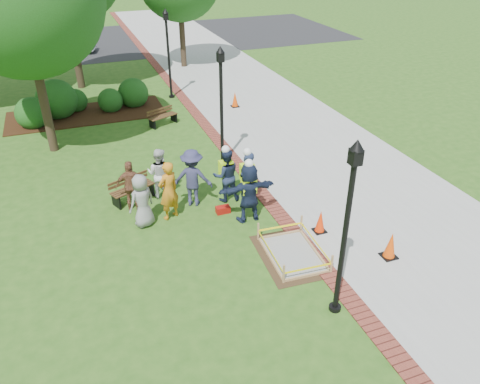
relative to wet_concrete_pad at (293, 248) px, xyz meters
name	(u,v)px	position (x,y,z in m)	size (l,w,h in m)	color
ground	(238,247)	(-1.23, 0.85, -0.23)	(100.00, 100.00, 0.00)	#285116
sidewalk	(263,107)	(3.77, 10.85, -0.22)	(6.00, 60.00, 0.02)	#9E9E99
brick_edging	(198,116)	(0.52, 10.85, -0.22)	(0.50, 60.00, 0.03)	maroon
mulch_bed	(87,114)	(-4.23, 12.85, -0.21)	(7.00, 3.00, 0.05)	#381E0F
parking_lot	(111,42)	(-1.23, 27.85, -0.23)	(36.00, 12.00, 0.01)	black
wet_concrete_pad	(293,248)	(0.00, 0.00, 0.00)	(1.84, 2.40, 0.55)	#47331E
bench_near	(133,193)	(-3.49, 4.39, 0.01)	(1.48, 0.96, 0.76)	#4E331B
bench_far	(163,120)	(-1.19, 10.34, -0.01)	(1.38, 0.91, 0.71)	#523D1C
cone_front	(391,246)	(2.35, -0.97, 0.14)	(0.40, 0.40, 0.78)	black
cone_back	(320,222)	(1.21, 0.72, 0.10)	(0.35, 0.35, 0.70)	black
cone_far	(235,100)	(2.54, 11.38, 0.12)	(0.37, 0.37, 0.74)	black
toolbox	(223,210)	(-1.06, 2.66, -0.13)	(0.43, 0.24, 0.21)	#98110B
lamp_near	(347,219)	(0.02, -2.15, 2.25)	(0.28, 0.28, 4.26)	black
lamp_mid	(221,99)	(0.02, 5.85, 2.25)	(0.28, 0.28, 4.26)	black
lamp_far	(168,48)	(0.02, 13.85, 2.25)	(0.28, 0.28, 4.26)	black
shrub_a	(35,126)	(-6.48, 12.14, -0.23)	(1.40, 1.40, 1.40)	#1C4313
shrub_b	(60,116)	(-5.41, 13.08, -0.23)	(1.83, 1.83, 1.83)	#1C4313
shrub_c	(112,111)	(-3.09, 12.95, -0.23)	(1.15, 1.15, 1.15)	#1C4313
shrub_d	(135,105)	(-1.95, 13.31, -0.23)	(1.44, 1.44, 1.44)	#1C4313
shrub_e	(77,110)	(-4.62, 13.58, -0.23)	(1.10, 1.10, 1.10)	#1C4313
casual_person_a	(142,201)	(-3.43, 2.86, 0.58)	(0.62, 0.53, 1.64)	gray
casual_person_b	(169,191)	(-2.62, 2.98, 0.69)	(0.70, 0.59, 1.85)	#C47317
casual_person_c	(160,174)	(-2.60, 4.29, 0.61)	(0.64, 0.58, 1.68)	silver
casual_person_d	(132,186)	(-3.56, 3.85, 0.58)	(0.58, 0.44, 1.62)	brown
casual_person_e	(192,178)	(-1.75, 3.48, 0.70)	(0.70, 0.59, 1.86)	#2C2C4D
hivis_worker_a	(249,191)	(-0.46, 2.05, 0.75)	(0.59, 0.38, 2.00)	#1D1E4C
hivis_worker_b	(247,177)	(-0.18, 2.89, 0.72)	(0.67, 0.66, 1.93)	#1B2148
hivis_worker_c	(226,174)	(-0.70, 3.36, 0.70)	(0.60, 0.42, 1.89)	#171B3D
parked_car_b	(64,53)	(-4.68, 25.38, -0.23)	(4.65, 2.02, 1.52)	#A7A7AC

